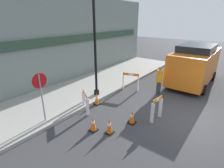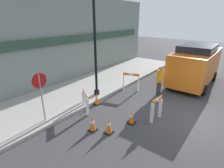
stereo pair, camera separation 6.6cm
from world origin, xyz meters
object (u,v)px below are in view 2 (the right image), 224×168
at_px(stop_sign, 41,89).
at_px(streetlamp_post, 95,31).
at_px(work_van, 196,63).
at_px(person_worker, 159,80).

bearing_deg(stop_sign, streetlamp_post, -177.72).
height_order(streetlamp_post, work_van, streetlamp_post).
bearing_deg(work_van, streetlamp_post, 146.43).
relative_size(streetlamp_post, person_worker, 3.18).
distance_m(stop_sign, person_worker, 6.14).
xyz_separation_m(streetlamp_post, work_van, (5.45, -3.62, -2.11)).
xyz_separation_m(streetlamp_post, person_worker, (2.33, -2.59, -2.62)).
bearing_deg(work_van, person_worker, 161.72).
relative_size(stop_sign, work_van, 0.40).
bearing_deg(streetlamp_post, stop_sign, -178.61).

